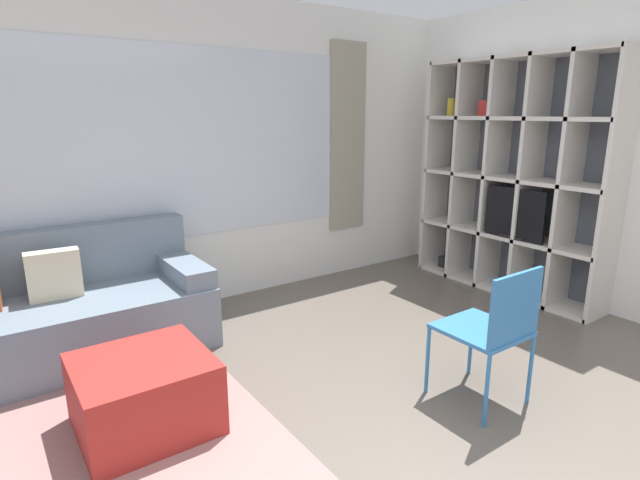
# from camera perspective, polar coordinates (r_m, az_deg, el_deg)

# --- Properties ---
(wall_back) EXTENTS (6.99, 0.11, 2.70)m
(wall_back) POSITION_cam_1_polar(r_m,az_deg,el_deg) (4.48, -15.54, 9.34)
(wall_back) COLOR white
(wall_back) RESTS_ON ground_plane
(wall_right) EXTENTS (0.07, 4.37, 2.70)m
(wall_right) POSITION_cam_1_polar(r_m,az_deg,el_deg) (5.15, 24.90, 9.07)
(wall_right) COLOR white
(wall_right) RESTS_ON ground_plane
(area_rug) EXTENTS (2.55, 2.28, 0.01)m
(area_rug) POSITION_cam_1_polar(r_m,az_deg,el_deg) (3.11, -31.85, -21.28)
(area_rug) COLOR gray
(area_rug) RESTS_ON ground_plane
(shelving_unit) EXTENTS (0.39, 1.90, 2.21)m
(shelving_unit) POSITION_cam_1_polar(r_m,az_deg,el_deg) (5.12, 21.28, 6.56)
(shelving_unit) COLOR #515660
(shelving_unit) RESTS_ON ground_plane
(couch_main) EXTENTS (1.95, 0.87, 0.89)m
(couch_main) POSITION_cam_1_polar(r_m,az_deg,el_deg) (4.00, -27.29, -7.62)
(couch_main) COLOR slate
(couch_main) RESTS_ON ground_plane
(ottoman) EXTENTS (0.70, 0.66, 0.42)m
(ottoman) POSITION_cam_1_polar(r_m,az_deg,el_deg) (3.03, -19.44, -16.29)
(ottoman) COLOR #A82823
(ottoman) RESTS_ON ground_plane
(folding_chair) EXTENTS (0.44, 0.46, 0.86)m
(folding_chair) POSITION_cam_1_polar(r_m,az_deg,el_deg) (3.10, 19.33, -9.10)
(folding_chair) COLOR #3375B7
(folding_chair) RESTS_ON ground_plane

